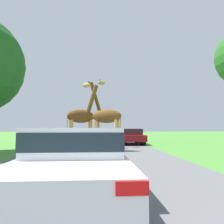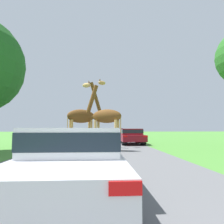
{
  "view_description": "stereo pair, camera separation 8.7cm",
  "coord_description": "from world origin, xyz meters",
  "views": [
    {
      "loc": [
        0.08,
        0.97,
        1.4
      ],
      "look_at": [
        0.94,
        13.38,
        2.4
      ],
      "focal_mm": 32.0,
      "sensor_mm": 36.0,
      "label": 1
    },
    {
      "loc": [
        0.16,
        0.97,
        1.4
      ],
      "look_at": [
        0.94,
        13.38,
        2.4
      ],
      "focal_mm": 32.0,
      "sensor_mm": 36.0,
      "label": 2
    }
  ],
  "objects": [
    {
      "name": "giraffe_companion",
      "position": [
        -0.98,
        14.92,
        2.25
      ],
      "size": [
        2.76,
        1.4,
        5.02
      ],
      "rotation": [
        0.0,
        0.0,
        -1.2
      ],
      "color": "tan",
      "rests_on": "ground"
    },
    {
      "name": "car_far_ahead",
      "position": [
        2.96,
        18.47,
        0.73
      ],
      "size": [
        1.95,
        4.05,
        1.35
      ],
      "color": "maroon",
      "rests_on": "ground"
    },
    {
      "name": "car_queue_left",
      "position": [
        2.84,
        31.7,
        0.71
      ],
      "size": [
        1.84,
        4.69,
        1.35
      ],
      "color": "black",
      "rests_on": "ground"
    },
    {
      "name": "road",
      "position": [
        0.0,
        30.0,
        0.0
      ],
      "size": [
        7.78,
        120.0,
        0.0
      ],
      "color": "#5B5B5E",
      "rests_on": "ground"
    },
    {
      "name": "giraffe_near_road",
      "position": [
        0.49,
        13.42,
        2.09
      ],
      "size": [
        2.6,
        1.3,
        4.49
      ],
      "rotation": [
        0.0,
        0.0,
        1.23
      ],
      "color": "tan",
      "rests_on": "ground"
    },
    {
      "name": "car_lead_maroon",
      "position": [
        -0.37,
        5.37,
        0.74
      ],
      "size": [
        1.96,
        4.57,
        1.4
      ],
      "color": "silver",
      "rests_on": "ground"
    },
    {
      "name": "car_queue_right",
      "position": [
        -1.44,
        24.59,
        0.74
      ],
      "size": [
        1.81,
        4.14,
        1.41
      ],
      "color": "gray",
      "rests_on": "ground"
    }
  ]
}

